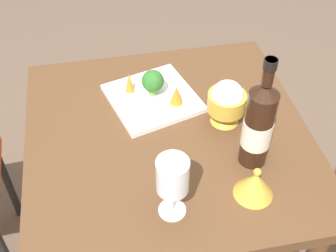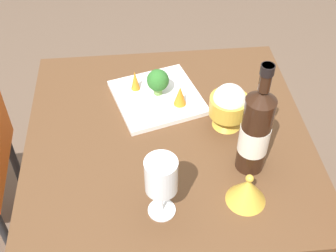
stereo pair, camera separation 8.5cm
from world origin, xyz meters
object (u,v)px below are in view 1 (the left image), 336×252
object	(u,v)px
wine_glass	(173,177)
rice_bowl_lid	(255,184)
rice_bowl	(227,102)
carrot_garnish_right	(176,95)
broccoli_floret	(153,81)
serving_plate	(153,98)
wine_bottle	(258,125)
carrot_garnish_left	(129,82)

from	to	relation	value
wine_glass	rice_bowl_lid	distance (m)	0.23
rice_bowl	carrot_garnish_right	xyz separation A→B (m)	(-0.13, 0.09, -0.03)
wine_glass	rice_bowl	world-z (taller)	wine_glass
rice_bowl	broccoli_floret	xyz separation A→B (m)	(-0.19, 0.14, -0.01)
wine_glass	serving_plate	distance (m)	0.43
rice_bowl	rice_bowl_lid	xyz separation A→B (m)	(-0.00, -0.27, -0.04)
wine_bottle	carrot_garnish_left	xyz separation A→B (m)	(-0.29, 0.33, -0.08)
wine_glass	rice_bowl_lid	xyz separation A→B (m)	(0.21, 0.01, -0.09)
wine_bottle	serving_plate	bearing A→B (deg)	127.31
rice_bowl_lid	carrot_garnish_left	distance (m)	0.51
wine_glass	carrot_garnish_left	bearing A→B (deg)	95.35
broccoli_floret	serving_plate	bearing A→B (deg)	-108.70
rice_bowl	serving_plate	xyz separation A→B (m)	(-0.19, 0.13, -0.07)
rice_bowl	carrot_garnish_right	world-z (taller)	rice_bowl
serving_plate	carrot_garnish_left	xyz separation A→B (m)	(-0.07, 0.04, 0.04)
wine_bottle	rice_bowl	distance (m)	0.17
broccoli_floret	carrot_garnish_left	bearing A→B (deg)	156.27
wine_glass	rice_bowl	bearing A→B (deg)	52.79
serving_plate	wine_bottle	bearing A→B (deg)	-52.69
wine_bottle	carrot_garnish_left	bearing A→B (deg)	130.90
wine_glass	serving_plate	xyz separation A→B (m)	(0.02, 0.41, -0.12)
wine_glass	rice_bowl_lid	bearing A→B (deg)	3.32
wine_glass	carrot_garnish_right	bearing A→B (deg)	76.68
broccoli_floret	carrot_garnish_left	size ratio (longest dim) A/B	1.30
serving_plate	carrot_garnish_right	size ratio (longest dim) A/B	4.75
wine_glass	rice_bowl	distance (m)	0.36
broccoli_floret	carrot_garnish_right	world-z (taller)	broccoli_floret
rice_bowl_lid	wine_glass	bearing A→B (deg)	-176.68
wine_glass	broccoli_floret	world-z (taller)	wine_glass
rice_bowl_lid	carrot_garnish_right	distance (m)	0.38
rice_bowl	rice_bowl_lid	world-z (taller)	rice_bowl
wine_glass	broccoli_floret	bearing A→B (deg)	86.52
rice_bowl	wine_bottle	bearing A→B (deg)	-79.43
serving_plate	carrot_garnish_right	xyz separation A→B (m)	(0.07, -0.05, 0.04)
carrot_garnish_left	wine_glass	bearing A→B (deg)	-84.65
wine_bottle	rice_bowl_lid	world-z (taller)	wine_bottle
carrot_garnish_left	rice_bowl_lid	bearing A→B (deg)	-60.22
rice_bowl_lid	carrot_garnish_right	world-z (taller)	rice_bowl_lid
carrot_garnish_left	wine_bottle	bearing A→B (deg)	-49.10
serving_plate	broccoli_floret	xyz separation A→B (m)	(0.00, 0.01, 0.06)
rice_bowl_lid	serving_plate	xyz separation A→B (m)	(-0.19, 0.40, -0.03)
rice_bowl	wine_glass	bearing A→B (deg)	-127.21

